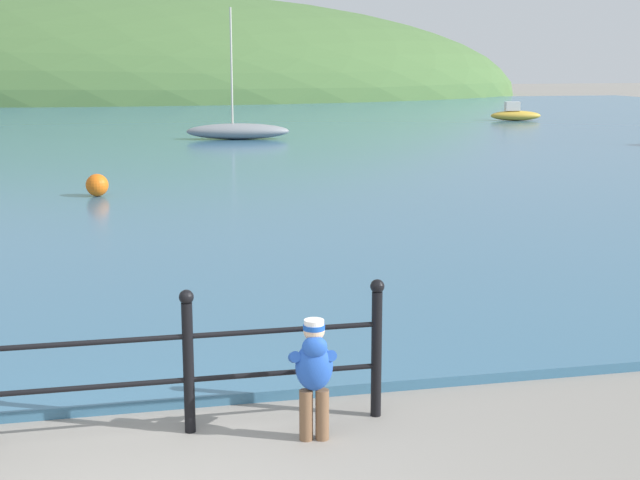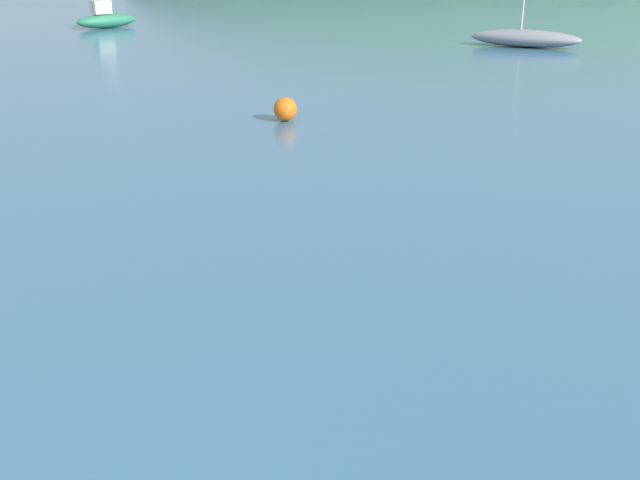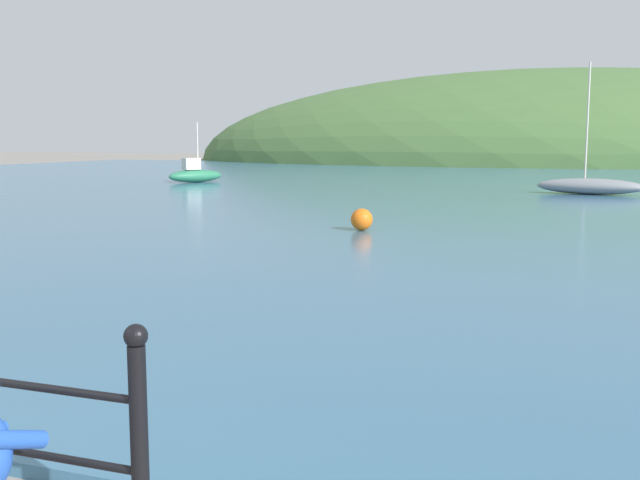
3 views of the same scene
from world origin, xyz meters
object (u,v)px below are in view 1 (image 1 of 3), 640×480
child_in_coat (314,368)px  boat_blue_hull (515,115)px  boat_white_sailboat (238,131)px  mooring_buoy (97,185)px

child_in_coat → boat_blue_hull: 37.89m
child_in_coat → boat_white_sailboat: boat_white_sailboat is taller
child_in_coat → boat_blue_hull: bearing=63.0°
boat_blue_hull → boat_white_sailboat: (-14.43, -7.32, 0.02)m
boat_white_sailboat → mooring_buoy: (-4.77, -13.32, -0.07)m
boat_white_sailboat → child_in_coat: bearing=-96.0°
boat_blue_hull → mooring_buoy: (-19.20, -20.64, -0.05)m
boat_blue_hull → child_in_coat: bearing=-117.0°
child_in_coat → mooring_buoy: size_ratio=2.07×
boat_blue_hull → boat_white_sailboat: boat_white_sailboat is taller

